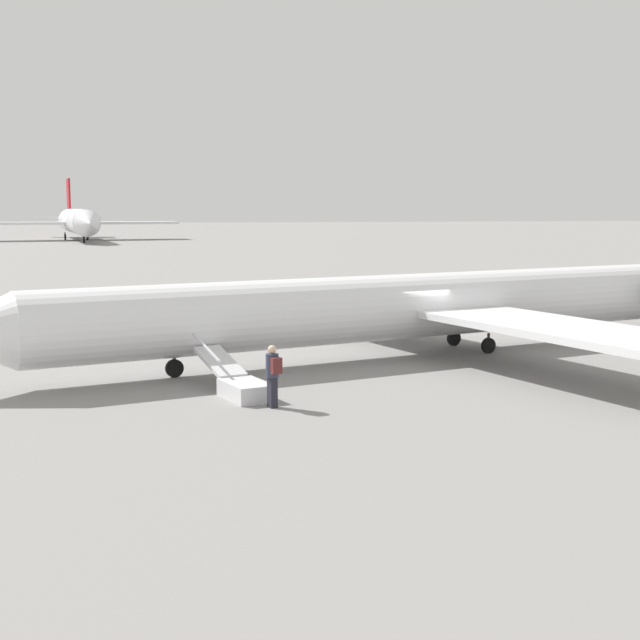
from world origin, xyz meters
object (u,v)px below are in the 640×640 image
Objects in this scene: airplane_main at (431,304)px; airplane_far_center at (77,221)px; passenger at (273,372)px; boarding_stairs at (240,384)px.

airplane_far_center reaches higher than airplane_main.
airplane_far_center is at bearing -11.11° from passenger.
passenger is at bearing 30.84° from airplane_main.
airplane_far_center is 10.91× the size of boarding_stairs.
passenger is (-0.66, 1.67, 0.64)m from boarding_stairs.
airplane_far_center reaches higher than boarding_stairs.
airplane_main is 10.81m from passenger.
airplane_main reaches higher than passenger.
boarding_stairs is at bearing 6.44° from passenger.
airplane_main is 8.10× the size of boarding_stairs.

